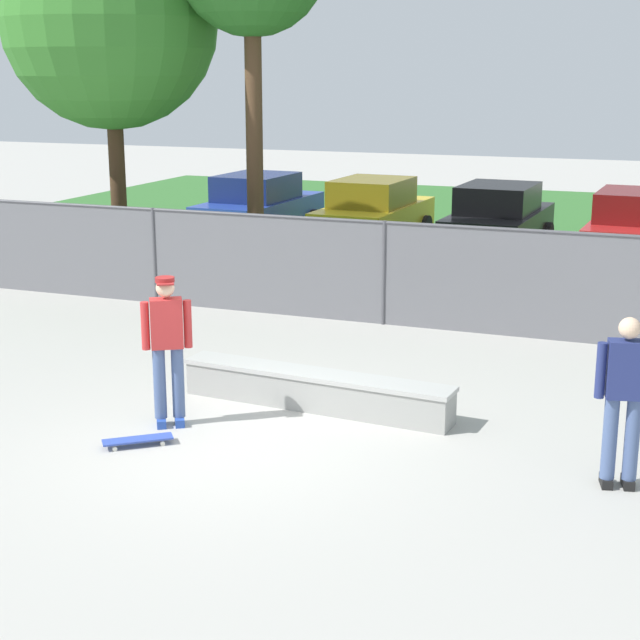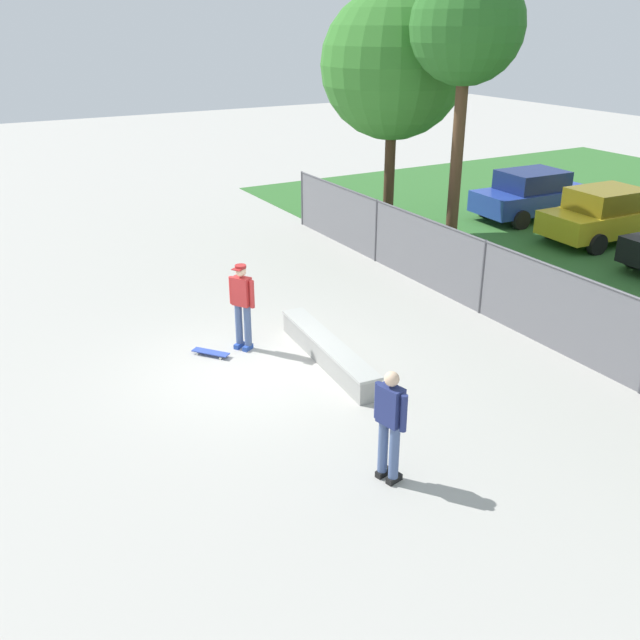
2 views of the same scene
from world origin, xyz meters
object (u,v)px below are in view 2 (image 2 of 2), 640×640
Objects in this scene: tree_near_left at (394,65)px; concrete_ledge at (328,351)px; skateboarder at (242,303)px; car_blue at (533,195)px; car_yellow at (607,215)px; bystander at (390,422)px; tree_near_right at (467,29)px; skateboard at (211,352)px.

concrete_ledge is at bearing -42.20° from tree_near_left.
car_blue is (-4.63, 12.82, -0.19)m from skateboarder.
bystander reaches higher than car_yellow.
bystander is (10.42, -7.16, -4.13)m from tree_near_left.
concrete_ledge is 0.86× the size of car_blue.
tree_near_right is 4.20× the size of bystander.
car_yellow reaches higher than concrete_ledge.
concrete_ledge is 9.13m from tree_near_right.
tree_near_right is (3.04, 0.01, 0.99)m from tree_near_left.
concrete_ledge is at bearing -75.56° from car_yellow.
tree_near_right is 11.49m from bystander.
tree_near_left is 7.95m from car_yellow.
tree_near_right is (-2.12, 7.94, 6.05)m from skateboard.
skateboard is 5.39m from bystander.
tree_near_left reaches higher than car_yellow.
tree_near_left is (-6.61, 5.99, 4.89)m from concrete_ledge.
car_blue is 3.07m from car_yellow.
skateboard is at bearing -75.04° from tree_near_right.
tree_near_left is 1.70× the size of car_blue.
skateboard is 13.68m from car_yellow.
skateboard is at bearing -126.66° from concrete_ledge.
tree_near_right is at bearing 120.73° from concrete_ledge.
bystander is (9.88, -12.79, 0.17)m from car_blue.
skateboard is at bearing -90.52° from skateboarder.
skateboard is (-0.01, -0.75, -0.96)m from skateboarder.
skateboard is at bearing -71.17° from car_blue.
car_blue is at bearing 108.83° from skateboard.
concrete_ledge is 4.06m from bystander.
tree_near_right is (-3.57, 6.00, 5.88)m from concrete_ledge.
car_yellow is at bearing 96.92° from skateboarder.
bystander is at bearing -17.02° from concrete_ledge.
skateboarder is 12.92m from car_yellow.
concrete_ledge is 2.00× the size of skateboarder.
skateboard is 0.10× the size of tree_near_left.
tree_near_left is 13.30m from bystander.
car_blue is (-4.62, 13.56, 0.77)m from skateboard.
tree_near_left reaches higher than car_blue.
tree_near_right is (-2.13, 7.20, 5.10)m from skateboarder.
tree_near_right reaches higher than bystander.
skateboarder is 5.25m from bystander.
skateboard is at bearing -171.62° from bystander.
skateboard is 10.21m from tree_near_right.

